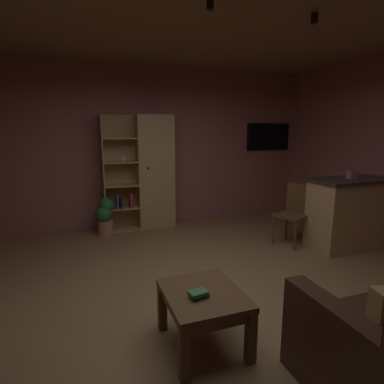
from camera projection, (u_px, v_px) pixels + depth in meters
The scene contains 14 objects.
floor at pixel (205, 300), 3.18m from camera, with size 6.34×5.82×0.02m, color olive.
wall_back at pixel (145, 146), 5.62m from camera, with size 6.46×0.06×2.86m, color #9E5B56.
window_pane_back at pixel (130, 162), 5.55m from camera, with size 0.68×0.01×0.78m, color white.
bookshelf_cabinet at pixel (150, 173), 5.47m from camera, with size 1.21×0.41×1.98m.
kitchen_bar_counter at pixel (358, 212), 4.59m from camera, with size 1.55×0.62×1.03m.
tissue_box at pixel (352, 175), 4.42m from camera, with size 0.12×0.12×0.11m, color #995972.
coffee_table at pixel (203, 302), 2.44m from camera, with size 0.59×0.69×0.46m.
table_book_0 at pixel (200, 295), 2.36m from camera, with size 0.13×0.09×0.02m, color #2D4C8C.
table_book_1 at pixel (198, 293), 2.33m from camera, with size 0.14×0.10×0.03m, color #387247.
dining_chair at pixel (295, 210), 4.68m from camera, with size 0.55×0.55×0.92m.
potted_floor_plant at pixel (105, 216), 5.09m from camera, with size 0.31×0.29×0.63m.
wall_mounted_tv at pixel (268, 137), 6.38m from camera, with size 0.96×0.06×0.54m.
track_light_spot_2 at pixel (210, 4), 2.72m from camera, with size 0.07×0.07×0.09m, color black.
track_light_spot_3 at pixel (314, 18), 3.07m from camera, with size 0.07×0.07×0.09m, color black.
Camera 1 is at (-1.11, -2.70, 1.69)m, focal length 28.98 mm.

